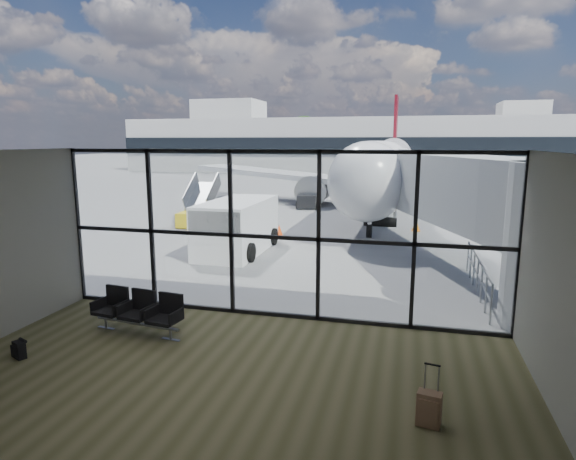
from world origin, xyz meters
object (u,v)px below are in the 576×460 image
at_px(backpack, 19,350).
at_px(belt_loader, 308,199).
at_px(suitcase, 429,409).
at_px(airliner, 386,166).
at_px(service_van, 236,226).
at_px(seating_row, 140,310).
at_px(mobile_stairs, 199,215).

relative_size(backpack, belt_loader, 0.11).
xyz_separation_m(backpack, suitcase, (8.61, -0.44, 0.11)).
relative_size(suitcase, airliner, 0.03).
xyz_separation_m(airliner, belt_loader, (-5.26, -3.73, -2.27)).
bearing_deg(belt_loader, service_van, -96.33).
distance_m(seating_row, backpack, 2.70).
height_order(service_van, mobile_stairs, mobile_stairs).
distance_m(backpack, belt_loader, 25.71).
relative_size(seating_row, airliner, 0.07).
bearing_deg(service_van, airliner, 74.06).
distance_m(suitcase, airliner, 30.05).
bearing_deg(airliner, suitcase, -85.47).
bearing_deg(seating_row, belt_loader, 99.05).
relative_size(seating_row, mobile_stairs, 0.71).
bearing_deg(suitcase, seating_row, 171.54).
xyz_separation_m(seating_row, backpack, (-1.77, -2.00, -0.38)).
relative_size(airliner, mobile_stairs, 10.81).
bearing_deg(suitcase, backpack, -171.75).
height_order(backpack, airliner, airliner).
bearing_deg(airliner, service_van, -105.76).
height_order(suitcase, mobile_stairs, mobile_stairs).
distance_m(seating_row, airliner, 27.88).
distance_m(backpack, service_van, 10.97).
xyz_separation_m(backpack, airliner, (6.32, 29.42, 2.64)).
bearing_deg(airliner, belt_loader, -144.50).
bearing_deg(backpack, mobile_stairs, 125.08).
xyz_separation_m(airliner, service_van, (-5.28, -18.53, -1.71)).
bearing_deg(belt_loader, airliner, 29.09).
height_order(airliner, belt_loader, airliner).
height_order(service_van, belt_loader, service_van).
bearing_deg(mobile_stairs, belt_loader, 60.05).
bearing_deg(mobile_stairs, service_van, -56.23).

